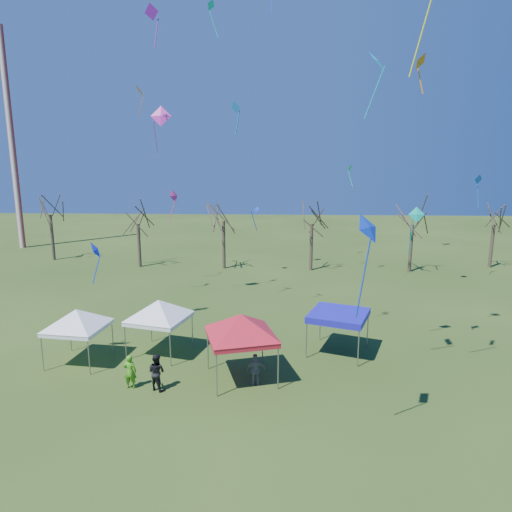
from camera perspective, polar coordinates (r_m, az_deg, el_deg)
The scene contains 29 objects.
ground at distance 21.58m, azimuth -5.45°, elevation -16.68°, with size 140.00×140.00×0.00m, color #294315.
radio_mast at distance 61.17m, azimuth -28.23°, elevation 12.53°, with size 0.70×0.70×25.00m, color silver.
tree_0 at distance 52.02m, azimuth -24.50°, elevation 6.58°, with size 3.83×3.83×8.44m.
tree_1 at distance 45.72m, azimuth -14.64°, elevation 5.80°, with size 3.42×3.42×7.54m.
tree_2 at distance 43.63m, azimuth -4.13°, elevation 6.54°, with size 3.71×3.71×8.18m.
tree_3 at distance 43.12m, azimuth 7.04°, elevation 6.13°, with size 3.59×3.59×7.91m.
tree_4 at distance 44.73m, azimuth 19.10°, elevation 5.75°, with size 3.58×3.58×7.89m.
tree_5 at distance 49.63m, azimuth 27.76°, elevation 5.20°, with size 3.39×3.39×7.46m.
tent_white_west at distance 25.12m, azimuth -21.55°, elevation -6.64°, with size 3.75×3.75×3.33m.
tent_white_mid at distance 24.97m, azimuth -12.09°, elevation -5.84°, with size 3.83×3.83×3.49m.
tent_red at distance 21.54m, azimuth -1.88°, elevation -7.83°, with size 4.10×4.10×3.77m.
tent_blue at distance 25.13m, azimuth 10.29°, elevation -7.34°, with size 3.75×3.75×2.30m.
person_dark at distance 21.86m, azimuth -12.32°, elevation -13.97°, with size 0.84×0.65×1.73m, color black.
person_green at distance 22.32m, azimuth -15.47°, elevation -13.75°, with size 0.59×0.39×1.61m, color #48A21A.
person_grey at distance 21.77m, azimuth -0.05°, elevation -14.05°, with size 0.91×0.38×1.56m, color slate.
kite_11 at distance 32.66m, azimuth -11.84°, elevation 16.74°, with size 1.43×0.84×3.13m.
kite_1 at distance 23.68m, azimuth -19.34°, elevation 0.65°, with size 0.63×0.99×2.11m.
kite_19 at distance 41.07m, azimuth 11.63°, elevation 10.67°, with size 0.71×0.82×2.02m.
kite_25 at distance 22.71m, azimuth 19.84°, elevation 21.85°, with size 0.82×0.88×1.72m.
kite_17 at distance 25.74m, azimuth 19.42°, elevation 4.75°, with size 0.87×0.52×2.65m.
kite_12 at distance 42.53m, azimuth 26.01°, elevation 8.52°, with size 0.90×0.69×2.75m.
kite_5 at distance 15.64m, azimuth 13.89°, elevation 3.22°, with size 1.25×1.31×3.63m.
kite_22 at distance 41.21m, azimuth 0.02°, elevation 5.67°, with size 0.89×0.90×2.34m.
kite_26 at distance 40.08m, azimuth -5.68°, elevation 28.67°, with size 0.99×1.08×2.71m.
kite_2 at distance 41.46m, azimuth -14.31°, elevation 19.40°, with size 1.08×1.30×2.72m.
kite_13 at distance 38.82m, azimuth -10.21°, elevation 7.36°, with size 0.91×1.16×2.81m.
kite_27 at distance 19.85m, azimuth 14.96°, elevation 22.38°, with size 1.14×1.31×2.64m.
kite_18 at distance 28.86m, azimuth -2.52°, elevation 17.98°, with size 0.78×0.78×1.99m.
kite_24 at distance 30.17m, azimuth -12.88°, elevation 27.53°, with size 1.01×0.68×2.48m.
Camera 1 is at (2.89, -18.75, 10.27)m, focal length 32.00 mm.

